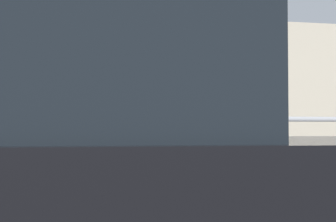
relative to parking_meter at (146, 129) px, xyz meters
name	(u,v)px	position (x,y,z in m)	size (l,w,h in m)	color
parking_meter	(146,129)	(0.00, 0.00, 0.00)	(0.18, 0.19, 1.38)	slate
pedestrian_at_meter	(205,138)	(0.48, 0.01, -0.07)	(0.64, 0.55, 1.65)	#1E233F
background_railing	(117,145)	(0.00, 1.85, -0.18)	(24.06, 0.06, 1.16)	gray
backdrop_wall	(95,107)	(0.00, 4.87, 0.37)	(32.00, 0.50, 3.08)	#ADA38E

